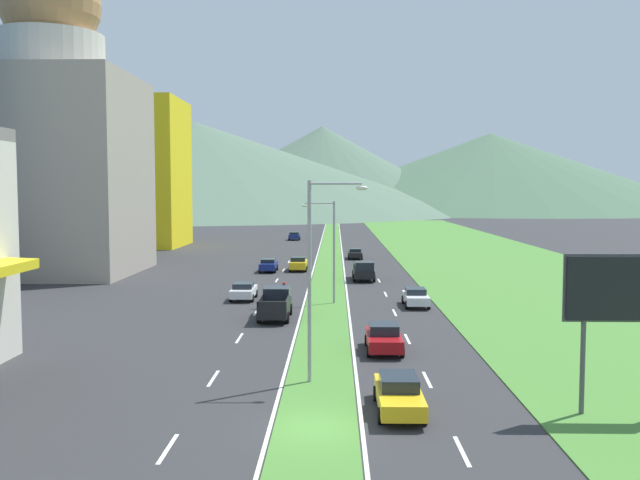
% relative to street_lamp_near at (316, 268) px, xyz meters
% --- Properties ---
extents(ground_plane, '(600.00, 600.00, 0.00)m').
position_rel_street_lamp_near_xyz_m(ground_plane, '(0.18, -6.27, -5.40)').
color(ground_plane, '#2D2D30').
extents(grass_median, '(3.20, 240.00, 0.06)m').
position_rel_street_lamp_near_xyz_m(grass_median, '(0.18, 53.73, -5.37)').
color(grass_median, '#477F33').
rests_on(grass_median, ground_plane).
extents(grass_verge_right, '(24.00, 240.00, 0.06)m').
position_rel_street_lamp_near_xyz_m(grass_verge_right, '(20.78, 53.73, -5.37)').
color(grass_verge_right, '#477F33').
rests_on(grass_verge_right, ground_plane).
extents(lane_dash_left_2, '(0.16, 2.80, 0.01)m').
position_rel_street_lamp_near_xyz_m(lane_dash_left_2, '(-4.92, -8.34, -5.40)').
color(lane_dash_left_2, silver).
rests_on(lane_dash_left_2, ground_plane).
extents(lane_dash_left_3, '(0.16, 2.80, 0.01)m').
position_rel_street_lamp_near_xyz_m(lane_dash_left_3, '(-4.92, 0.63, -5.40)').
color(lane_dash_left_3, silver).
rests_on(lane_dash_left_3, ground_plane).
extents(lane_dash_left_4, '(0.16, 2.80, 0.01)m').
position_rel_street_lamp_near_xyz_m(lane_dash_left_4, '(-4.92, 9.60, -5.40)').
color(lane_dash_left_4, silver).
rests_on(lane_dash_left_4, ground_plane).
extents(lane_dash_left_5, '(0.16, 2.80, 0.01)m').
position_rel_street_lamp_near_xyz_m(lane_dash_left_5, '(-4.92, 18.56, -5.40)').
color(lane_dash_left_5, silver).
rests_on(lane_dash_left_5, ground_plane).
extents(lane_dash_left_6, '(0.16, 2.80, 0.01)m').
position_rel_street_lamp_near_xyz_m(lane_dash_left_6, '(-4.92, 27.53, -5.40)').
color(lane_dash_left_6, silver).
rests_on(lane_dash_left_6, ground_plane).
extents(lane_dash_left_7, '(0.16, 2.80, 0.01)m').
position_rel_street_lamp_near_xyz_m(lane_dash_left_7, '(-4.92, 36.50, -5.40)').
color(lane_dash_left_7, silver).
rests_on(lane_dash_left_7, ground_plane).
extents(lane_dash_left_8, '(0.16, 2.80, 0.01)m').
position_rel_street_lamp_near_xyz_m(lane_dash_left_8, '(-4.92, 45.47, -5.40)').
color(lane_dash_left_8, silver).
rests_on(lane_dash_left_8, ground_plane).
extents(lane_dash_left_9, '(0.16, 2.80, 0.01)m').
position_rel_street_lamp_near_xyz_m(lane_dash_left_9, '(-4.92, 54.43, -5.40)').
color(lane_dash_left_9, silver).
rests_on(lane_dash_left_9, ground_plane).
extents(lane_dash_right_2, '(0.16, 2.80, 0.01)m').
position_rel_street_lamp_near_xyz_m(lane_dash_right_2, '(5.28, -8.34, -5.40)').
color(lane_dash_right_2, silver).
rests_on(lane_dash_right_2, ground_plane).
extents(lane_dash_right_3, '(0.16, 2.80, 0.01)m').
position_rel_street_lamp_near_xyz_m(lane_dash_right_3, '(5.28, 0.63, -5.40)').
color(lane_dash_right_3, silver).
rests_on(lane_dash_right_3, ground_plane).
extents(lane_dash_right_4, '(0.16, 2.80, 0.01)m').
position_rel_street_lamp_near_xyz_m(lane_dash_right_4, '(5.28, 9.60, -5.40)').
color(lane_dash_right_4, silver).
rests_on(lane_dash_right_4, ground_plane).
extents(lane_dash_right_5, '(0.16, 2.80, 0.01)m').
position_rel_street_lamp_near_xyz_m(lane_dash_right_5, '(5.28, 18.56, -5.40)').
color(lane_dash_right_5, silver).
rests_on(lane_dash_right_5, ground_plane).
extents(lane_dash_right_6, '(0.16, 2.80, 0.01)m').
position_rel_street_lamp_near_xyz_m(lane_dash_right_6, '(5.28, 27.53, -5.40)').
color(lane_dash_right_6, silver).
rests_on(lane_dash_right_6, ground_plane).
extents(lane_dash_right_7, '(0.16, 2.80, 0.01)m').
position_rel_street_lamp_near_xyz_m(lane_dash_right_7, '(5.28, 36.50, -5.40)').
color(lane_dash_right_7, silver).
rests_on(lane_dash_right_7, ground_plane).
extents(lane_dash_right_8, '(0.16, 2.80, 0.01)m').
position_rel_street_lamp_near_xyz_m(lane_dash_right_8, '(5.28, 45.47, -5.40)').
color(lane_dash_right_8, silver).
rests_on(lane_dash_right_8, ground_plane).
extents(lane_dash_right_9, '(0.16, 2.80, 0.01)m').
position_rel_street_lamp_near_xyz_m(lane_dash_right_9, '(5.28, 54.43, -5.40)').
color(lane_dash_right_9, silver).
rests_on(lane_dash_right_9, ground_plane).
extents(edge_line_median_left, '(0.16, 240.00, 0.01)m').
position_rel_street_lamp_near_xyz_m(edge_line_median_left, '(-1.57, 53.73, -5.40)').
color(edge_line_median_left, silver).
rests_on(edge_line_median_left, ground_plane).
extents(edge_line_median_right, '(0.16, 240.00, 0.01)m').
position_rel_street_lamp_near_xyz_m(edge_line_median_right, '(1.93, 53.73, -5.40)').
color(edge_line_median_right, silver).
rests_on(edge_line_median_right, ground_plane).
extents(domed_building, '(17.16, 17.16, 33.79)m').
position_rel_street_lamp_near_xyz_m(domed_building, '(-29.22, 41.91, 8.63)').
color(domed_building, '#9E9384').
rests_on(domed_building, ground_plane).
extents(midrise_colored, '(15.24, 15.24, 23.40)m').
position_rel_street_lamp_near_xyz_m(midrise_colored, '(-31.18, 78.13, 6.30)').
color(midrise_colored, yellow).
rests_on(midrise_colored, ground_plane).
extents(hill_far_left, '(220.87, 220.87, 36.82)m').
position_rel_street_lamp_near_xyz_m(hill_far_left, '(-56.62, 246.80, 13.01)').
color(hill_far_left, '#516B56').
rests_on(hill_far_left, ground_plane).
extents(hill_far_center, '(137.47, 137.47, 37.25)m').
position_rel_street_lamp_near_xyz_m(hill_far_center, '(-4.78, 274.87, 13.22)').
color(hill_far_center, '#516B56').
rests_on(hill_far_center, ground_plane).
extents(hill_far_right, '(189.14, 189.14, 34.51)m').
position_rel_street_lamp_near_xyz_m(hill_far_right, '(70.70, 281.01, 11.85)').
color(hill_far_right, '#47664C').
rests_on(hill_far_right, ground_plane).
extents(street_lamp_near, '(2.78, 0.28, 9.44)m').
position_rel_street_lamp_near_xyz_m(street_lamp_near, '(0.00, 0.00, 0.00)').
color(street_lamp_near, '#99999E').
rests_on(street_lamp_near, ground_plane).
extents(street_lamp_mid, '(2.65, 0.36, 8.12)m').
position_rel_street_lamp_near_xyz_m(street_lamp_mid, '(0.51, 22.50, -0.69)').
color(street_lamp_mid, '#99999E').
rests_on(street_lamp_mid, ground_plane).
extents(billboard_roadside, '(5.17, 0.28, 6.48)m').
position_rel_street_lamp_near_xyz_m(billboard_roadside, '(12.51, -4.43, -0.56)').
color(billboard_roadside, '#4C4C51').
rests_on(billboard_roadside, ground_plane).
extents(car_0, '(1.87, 4.46, 1.44)m').
position_rel_street_lamp_near_xyz_m(car_0, '(-6.46, 43.89, -4.65)').
color(car_0, navy).
rests_on(car_0, ground_plane).
extents(car_1, '(1.90, 4.72, 1.46)m').
position_rel_street_lamp_near_xyz_m(car_1, '(3.50, -4.10, -4.65)').
color(car_1, yellow).
rests_on(car_1, ground_plane).
extents(car_2, '(1.88, 4.26, 1.40)m').
position_rel_street_lamp_near_xyz_m(car_2, '(7.15, 21.43, -4.68)').
color(car_2, silver).
rests_on(car_2, ground_plane).
extents(car_3, '(1.88, 4.17, 1.34)m').
position_rel_street_lamp_near_xyz_m(car_3, '(3.54, 58.46, -4.70)').
color(car_3, black).
rests_on(car_3, ground_plane).
extents(car_4, '(1.99, 4.33, 1.56)m').
position_rel_street_lamp_near_xyz_m(car_4, '(-3.20, 44.87, -4.60)').
color(car_4, yellow).
rests_on(car_4, ground_plane).
extents(car_5, '(1.96, 4.20, 1.40)m').
position_rel_street_lamp_near_xyz_m(car_5, '(-6.62, 24.37, -4.67)').
color(car_5, silver).
rests_on(car_5, ground_plane).
extents(car_6, '(2.04, 4.02, 1.45)m').
position_rel_street_lamp_near_xyz_m(car_6, '(-6.46, 92.29, -4.64)').
color(car_6, navy).
rests_on(car_6, ground_plane).
extents(car_7, '(2.01, 4.32, 1.53)m').
position_rel_street_lamp_near_xyz_m(car_7, '(3.62, 6.38, -4.63)').
color(car_7, maroon).
rests_on(car_7, ground_plane).
extents(pickup_truck_0, '(2.18, 5.40, 2.00)m').
position_rel_street_lamp_near_xyz_m(pickup_truck_0, '(3.76, 36.70, -4.42)').
color(pickup_truck_0, black).
rests_on(pickup_truck_0, ground_plane).
extents(pickup_truck_1, '(2.18, 5.40, 2.00)m').
position_rel_street_lamp_near_xyz_m(pickup_truck_1, '(-3.30, 16.32, -4.42)').
color(pickup_truck_1, black).
rests_on(pickup_truck_1, ground_plane).
extents(motorcycle_rider, '(0.36, 2.00, 1.80)m').
position_rel_street_lamp_near_xyz_m(motorcycle_rider, '(-3.11, 22.04, -4.66)').
color(motorcycle_rider, black).
rests_on(motorcycle_rider, ground_plane).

